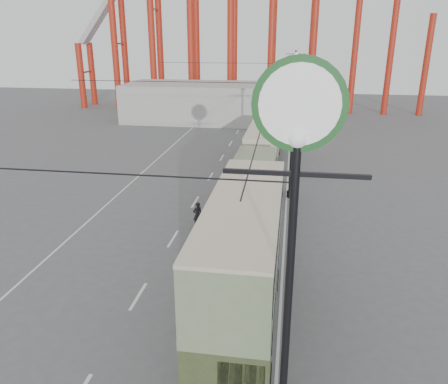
% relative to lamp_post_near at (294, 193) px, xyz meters
% --- Properties ---
extents(ground, '(160.00, 160.00, 0.00)m').
position_rel_lamp_post_near_xyz_m(ground, '(-5.60, 3.00, -7.86)').
color(ground, '#555557').
rests_on(ground, ground).
extents(road_markings, '(12.52, 120.00, 0.01)m').
position_rel_lamp_post_near_xyz_m(road_markings, '(-6.46, 22.70, -7.86)').
color(road_markings, silver).
rests_on(road_markings, ground).
extents(lamp_post_near, '(3.20, 0.44, 10.80)m').
position_rel_lamp_post_near_xyz_m(lamp_post_near, '(0.00, 0.00, 0.00)').
color(lamp_post_near, black).
rests_on(lamp_post_near, ground).
extents(lamp_post_mid, '(3.20, 0.44, 9.32)m').
position_rel_lamp_post_near_xyz_m(lamp_post_mid, '(0.00, 21.00, -3.18)').
color(lamp_post_mid, black).
rests_on(lamp_post_mid, ground).
extents(lamp_post_far, '(3.20, 0.44, 9.32)m').
position_rel_lamp_post_near_xyz_m(lamp_post_far, '(0.00, 43.00, -3.18)').
color(lamp_post_far, black).
rests_on(lamp_post_far, ground).
extents(lamp_post_distant, '(3.20, 0.44, 9.32)m').
position_rel_lamp_post_near_xyz_m(lamp_post_distant, '(0.00, 65.00, -3.18)').
color(lamp_post_distant, black).
rests_on(lamp_post_distant, ground).
extents(fairground_shed, '(22.00, 10.00, 5.00)m').
position_rel_lamp_post_near_xyz_m(fairground_shed, '(-11.60, 50.00, -5.36)').
color(fairground_shed, '#A6A6A1').
rests_on(fairground_shed, ground).
extents(double_decker_bus, '(2.63, 10.33, 5.55)m').
position_rel_lamp_post_near_xyz_m(double_decker_bus, '(-1.68, 5.60, -4.75)').
color(double_decker_bus, '#373E21').
rests_on(double_decker_bus, ground).
extents(single_decker_green, '(2.99, 12.10, 3.41)m').
position_rel_lamp_post_near_xyz_m(single_decker_green, '(-2.52, 16.26, -5.94)').
color(single_decker_green, '#6D7F5D').
rests_on(single_decker_green, ground).
extents(single_decker_cream, '(2.83, 10.94, 3.40)m').
position_rel_lamp_post_near_xyz_m(single_decker_cream, '(-2.52, 30.07, -5.95)').
color(single_decker_cream, beige).
rests_on(single_decker_cream, ground).
extents(pedestrian, '(0.71, 0.67, 1.64)m').
position_rel_lamp_post_near_xyz_m(pedestrian, '(-5.52, 14.83, -7.04)').
color(pedestrian, black).
rests_on(pedestrian, ground).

